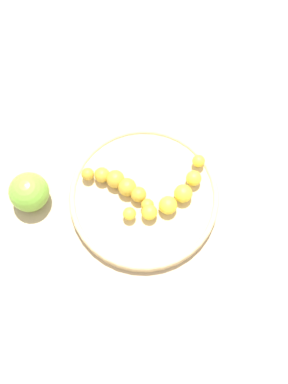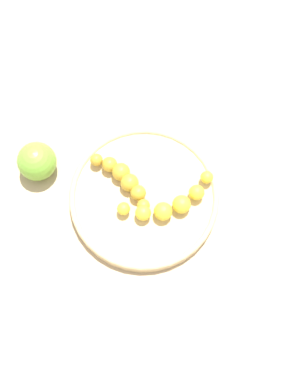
{
  "view_description": "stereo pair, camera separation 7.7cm",
  "coord_description": "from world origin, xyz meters",
  "px_view_note": "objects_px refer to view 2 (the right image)",
  "views": [
    {
      "loc": [
        0.25,
        0.09,
        0.76
      ],
      "look_at": [
        0.0,
        0.0,
        0.04
      ],
      "focal_mm": 43.07,
      "sensor_mm": 36.0,
      "label": 1
    },
    {
      "loc": [
        0.21,
        0.16,
        0.76
      ],
      "look_at": [
        0.0,
        0.0,
        0.04
      ],
      "focal_mm": 43.07,
      "sensor_mm": 36.0,
      "label": 2
    }
  ],
  "objects_px": {
    "banana_spotted": "(124,178)",
    "apple_green": "(37,161)",
    "fruit_bowl": "(144,197)",
    "banana_yellow": "(170,204)"
  },
  "relations": [
    {
      "from": "fruit_bowl",
      "to": "banana_yellow",
      "type": "relative_size",
      "value": 1.71
    },
    {
      "from": "banana_spotted",
      "to": "apple_green",
      "type": "bearing_deg",
      "value": 124.58
    },
    {
      "from": "banana_yellow",
      "to": "banana_spotted",
      "type": "bearing_deg",
      "value": -142.04
    },
    {
      "from": "banana_yellow",
      "to": "apple_green",
      "type": "xyz_separation_m",
      "value": [
        0.07,
        -0.23,
        -0.0
      ]
    },
    {
      "from": "banana_spotted",
      "to": "banana_yellow",
      "type": "relative_size",
      "value": 0.91
    },
    {
      "from": "fruit_bowl",
      "to": "banana_spotted",
      "type": "relative_size",
      "value": 1.89
    },
    {
      "from": "banana_spotted",
      "to": "banana_yellow",
      "type": "height_order",
      "value": "same"
    },
    {
      "from": "fruit_bowl",
      "to": "banana_spotted",
      "type": "bearing_deg",
      "value": -91.43
    },
    {
      "from": "fruit_bowl",
      "to": "apple_green",
      "type": "relative_size",
      "value": 3.8
    },
    {
      "from": "banana_spotted",
      "to": "banana_yellow",
      "type": "distance_m",
      "value": 0.09
    }
  ]
}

